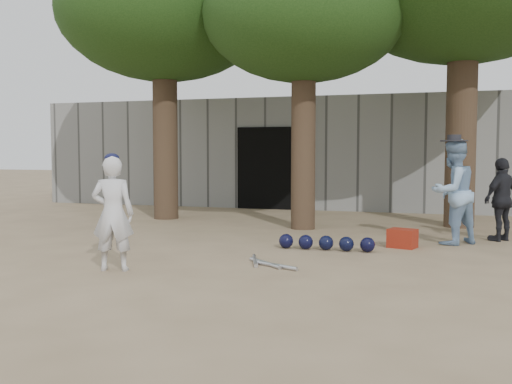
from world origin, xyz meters
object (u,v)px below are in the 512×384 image
(spectator_dark, at_px, (502,199))
(spectator_blue, at_px, (453,192))
(red_bag, at_px, (402,238))
(boy_player, at_px, (113,214))

(spectator_dark, bearing_deg, spectator_blue, -9.25)
(spectator_blue, height_order, spectator_dark, spectator_blue)
(red_bag, bearing_deg, spectator_blue, 37.60)
(spectator_blue, relative_size, spectator_dark, 1.22)
(boy_player, height_order, spectator_blue, spectator_blue)
(spectator_dark, xyz_separation_m, red_bag, (-1.60, -1.23, -0.57))
(boy_player, distance_m, spectator_blue, 5.52)
(spectator_blue, height_order, red_bag, spectator_blue)
(red_bag, bearing_deg, spectator_dark, 37.50)
(spectator_blue, bearing_deg, boy_player, -4.55)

